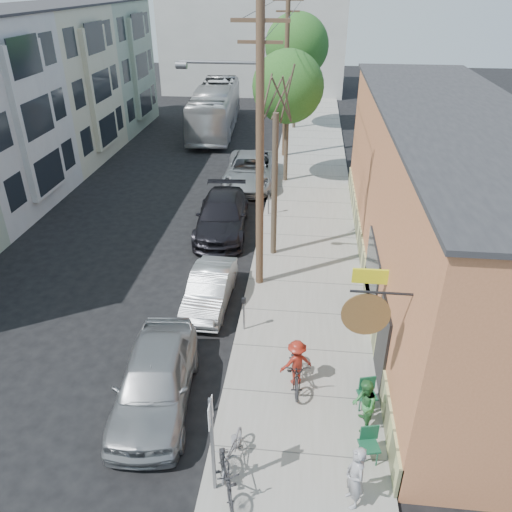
# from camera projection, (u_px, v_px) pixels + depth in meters

# --- Properties ---
(ground) EXTENTS (120.00, 120.00, 0.00)m
(ground) POSITION_uv_depth(u_px,v_px,m) (173.00, 343.00, 16.32)
(ground) COLOR black
(sidewalk) EXTENTS (4.50, 58.00, 0.15)m
(sidewalk) POSITION_uv_depth(u_px,v_px,m) (309.00, 211.00, 25.42)
(sidewalk) COLOR gray
(sidewalk) RESTS_ON ground
(cafe_building) EXTENTS (6.60, 20.20, 6.61)m
(cafe_building) POSITION_uv_depth(u_px,v_px,m) (441.00, 202.00, 18.19)
(cafe_building) COLOR #B46B42
(cafe_building) RESTS_ON ground
(apartment_row) EXTENTS (6.30, 32.00, 9.00)m
(apartment_row) POSITION_uv_depth(u_px,v_px,m) (20.00, 102.00, 27.39)
(apartment_row) COLOR gray
(apartment_row) RESTS_ON ground
(end_cap_building) EXTENTS (18.00, 8.00, 12.00)m
(end_cap_building) POSITION_uv_depth(u_px,v_px,m) (255.00, 28.00, 50.01)
(end_cap_building) COLOR #B2B2AC
(end_cap_building) RESTS_ON ground
(sign_post) EXTENTS (0.07, 0.45, 2.80)m
(sign_post) POSITION_uv_depth(u_px,v_px,m) (212.00, 437.00, 10.72)
(sign_post) COLOR slate
(sign_post) RESTS_ON sidewalk
(parking_meter_near) EXTENTS (0.14, 0.14, 1.24)m
(parking_meter_near) POSITION_uv_depth(u_px,v_px,m) (244.00, 308.00, 16.34)
(parking_meter_near) COLOR slate
(parking_meter_near) RESTS_ON sidewalk
(parking_meter_far) EXTENTS (0.14, 0.14, 1.24)m
(parking_meter_far) POSITION_uv_depth(u_px,v_px,m) (269.00, 199.00, 24.46)
(parking_meter_far) COLOR slate
(parking_meter_far) RESTS_ON sidewalk
(utility_pole_near) EXTENTS (3.57, 0.28, 10.00)m
(utility_pole_near) POSITION_uv_depth(u_px,v_px,m) (258.00, 149.00, 16.78)
(utility_pole_near) COLOR #503A28
(utility_pole_near) RESTS_ON sidewalk
(utility_pole_far) EXTENTS (1.80, 0.28, 10.00)m
(utility_pole_far) POSITION_uv_depth(u_px,v_px,m) (286.00, 73.00, 30.58)
(utility_pole_far) COLOR #503A28
(utility_pole_far) RESTS_ON sidewalk
(tree_bare) EXTENTS (0.24, 0.24, 5.92)m
(tree_bare) POSITION_uv_depth(u_px,v_px,m) (274.00, 188.00, 19.96)
(tree_bare) COLOR #44392C
(tree_bare) RESTS_ON sidewalk
(tree_leafy_mid) EXTENTS (3.83, 3.83, 7.15)m
(tree_leafy_mid) POSITION_uv_depth(u_px,v_px,m) (288.00, 87.00, 26.52)
(tree_leafy_mid) COLOR #44392C
(tree_leafy_mid) RESTS_ON sidewalk
(tree_leafy_far) EXTENTS (4.65, 4.65, 8.27)m
(tree_leafy_far) POSITION_uv_depth(u_px,v_px,m) (297.00, 46.00, 36.36)
(tree_leafy_far) COLOR #44392C
(tree_leafy_far) RESTS_ON sidewalk
(patio_chair_a) EXTENTS (0.62, 0.62, 0.88)m
(patio_chair_a) POSITION_uv_depth(u_px,v_px,m) (367.00, 395.00, 13.50)
(patio_chair_a) COLOR #13462F
(patio_chair_a) RESTS_ON sidewalk
(patio_chair_b) EXTENTS (0.60, 0.60, 0.88)m
(patio_chair_b) POSITION_uv_depth(u_px,v_px,m) (369.00, 446.00, 12.03)
(patio_chair_b) COLOR #13462F
(patio_chair_b) RESTS_ON sidewalk
(patron_grey) EXTENTS (0.55, 0.70, 1.68)m
(patron_grey) POSITION_uv_depth(u_px,v_px,m) (355.00, 477.00, 10.81)
(patron_grey) COLOR gray
(patron_grey) RESTS_ON sidewalk
(patron_green) EXTENTS (0.63, 0.78, 1.52)m
(patron_green) POSITION_uv_depth(u_px,v_px,m) (364.00, 405.00, 12.74)
(patron_green) COLOR #2D7036
(patron_green) RESTS_ON sidewalk
(cyclist) EXTENTS (1.09, 0.88, 1.47)m
(cyclist) POSITION_uv_depth(u_px,v_px,m) (296.00, 363.00, 14.18)
(cyclist) COLOR maroon
(cyclist) RESTS_ON sidewalk
(cyclist_bike) EXTENTS (0.89, 2.06, 1.05)m
(cyclist_bike) POSITION_uv_depth(u_px,v_px,m) (296.00, 368.00, 14.29)
(cyclist_bike) COLOR black
(cyclist_bike) RESTS_ON sidewalk
(parked_bike_a) EXTENTS (1.03, 1.77, 1.03)m
(parked_bike_a) POSITION_uv_depth(u_px,v_px,m) (226.00, 476.00, 11.22)
(parked_bike_a) COLOR black
(parked_bike_a) RESTS_ON sidewalk
(parked_bike_b) EXTENTS (0.77, 1.66, 0.84)m
(parked_bike_b) POSITION_uv_depth(u_px,v_px,m) (232.00, 451.00, 11.93)
(parked_bike_b) COLOR slate
(parked_bike_b) RESTS_ON sidewalk
(car_0) EXTENTS (2.45, 5.09, 1.68)m
(car_0) POSITION_uv_depth(u_px,v_px,m) (155.00, 380.00, 13.64)
(car_0) COLOR gray
(car_0) RESTS_ON ground
(car_1) EXTENTS (1.47, 3.99, 1.31)m
(car_1) POSITION_uv_depth(u_px,v_px,m) (210.00, 289.00, 17.96)
(car_1) COLOR #B2B7BA
(car_1) RESTS_ON ground
(car_2) EXTENTS (2.64, 5.71, 1.62)m
(car_2) POSITION_uv_depth(u_px,v_px,m) (222.00, 216.00, 23.13)
(car_2) COLOR black
(car_2) RESTS_ON ground
(car_3) EXTENTS (2.96, 6.07, 1.66)m
(car_3) POSITION_uv_depth(u_px,v_px,m) (250.00, 170.00, 28.51)
(car_3) COLOR #919598
(car_3) RESTS_ON ground
(bus) EXTENTS (3.63, 12.28, 3.38)m
(bus) POSITION_uv_depth(u_px,v_px,m) (215.00, 108.00, 38.24)
(bus) COLOR silver
(bus) RESTS_ON ground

